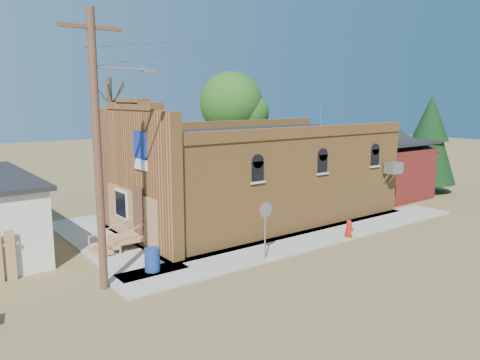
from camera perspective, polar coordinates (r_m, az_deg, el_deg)
ground at (r=19.95m, az=7.97°, el=-8.48°), size 120.00×120.00×0.00m
sidewalk_south at (r=21.57m, az=9.11°, el=-7.00°), size 19.00×2.20×0.08m
sidewalk_west at (r=21.53m, az=-16.06°, el=-7.30°), size 2.60×10.00×0.08m
brick_bar at (r=24.45m, az=1.73°, el=0.66°), size 16.40×7.97×6.30m
red_shed at (r=31.53m, az=15.85°, el=2.23°), size 5.40×6.40×4.30m
utility_pole at (r=15.54m, az=-16.83°, el=3.99°), size 3.12×0.26×9.00m
tree_bare_near at (r=28.33m, az=-15.52°, el=8.93°), size 2.80×2.80×7.65m
tree_leafy at (r=33.15m, az=-1.06°, el=9.31°), size 4.40×4.40×8.15m
evergreen_tree at (r=33.86m, az=22.12°, el=4.84°), size 3.60×3.60×6.50m
fire_hydrant at (r=21.76m, az=13.14°, el=-5.79°), size 0.45×0.43×0.80m
stop_sign at (r=17.99m, az=3.09°, el=-4.32°), size 0.62×0.07×2.30m
trash_barrel at (r=17.45m, az=-10.65°, el=-9.52°), size 0.71×0.71×0.85m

